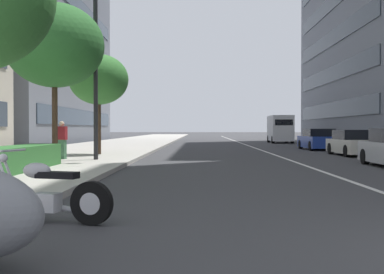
% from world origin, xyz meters
% --- Properties ---
extents(sidewalk_right_plaza, '(160.00, 8.12, 0.15)m').
position_xyz_m(sidewalk_right_plaza, '(30.00, 10.86, 0.07)').
color(sidewalk_right_plaza, '#B2ADA3').
rests_on(sidewalk_right_plaza, ground).
extents(lane_centre_stripe, '(110.00, 0.16, 0.01)m').
position_xyz_m(lane_centre_stripe, '(35.00, 0.00, 0.00)').
color(lane_centre_stripe, silver).
rests_on(lane_centre_stripe, ground).
extents(motorcycle_mid_row, '(0.78, 2.10, 1.10)m').
position_xyz_m(motorcycle_mid_row, '(2.50, 6.38, 0.42)').
color(motorcycle_mid_row, black).
rests_on(motorcycle_mid_row, ground).
extents(car_following_behind, '(4.36, 1.96, 1.36)m').
position_xyz_m(car_following_behind, '(21.27, -4.09, 0.64)').
color(car_following_behind, beige).
rests_on(car_following_behind, ground).
extents(car_approaching_light, '(4.45, 1.98, 1.42)m').
position_xyz_m(car_approaching_light, '(28.43, -3.90, 0.67)').
color(car_approaching_light, navy).
rests_on(car_approaching_light, ground).
extents(delivery_van_ahead, '(5.12, 2.17, 2.72)m').
position_xyz_m(delivery_van_ahead, '(44.60, -3.96, 1.45)').
color(delivery_van_ahead, silver).
rests_on(delivery_van_ahead, ground).
extents(street_lamp_with_banners, '(1.26, 2.76, 7.86)m').
position_xyz_m(street_lamp_with_banners, '(15.33, 7.92, 4.94)').
color(street_lamp_with_banners, '#232326').
rests_on(street_lamp_with_banners, sidewalk_right_plaza).
extents(clipped_hedge_bed, '(5.75, 1.10, 0.73)m').
position_xyz_m(clipped_hedge_bed, '(9.93, 9.61, 0.52)').
color(clipped_hedge_bed, '#337033').
rests_on(clipped_hedge_bed, sidewalk_right_plaza).
extents(street_tree_mid_sidewalk, '(3.84, 3.84, 6.14)m').
position_xyz_m(street_tree_mid_sidewalk, '(14.23, 9.70, 4.64)').
color(street_tree_mid_sidewalk, '#473323').
rests_on(street_tree_mid_sidewalk, sidewalk_right_plaza).
extents(street_tree_far_plaza, '(2.96, 2.96, 4.98)m').
position_xyz_m(street_tree_far_plaza, '(19.66, 9.10, 3.86)').
color(street_tree_far_plaza, '#473323').
rests_on(street_tree_far_plaza, sidewalk_right_plaza).
extents(pedestrian_on_plaza, '(0.33, 0.44, 1.58)m').
position_xyz_m(pedestrian_on_plaza, '(15.68, 9.84, 0.94)').
color(pedestrian_on_plaza, '#3F724C').
rests_on(pedestrian_on_plaza, sidewalk_right_plaza).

